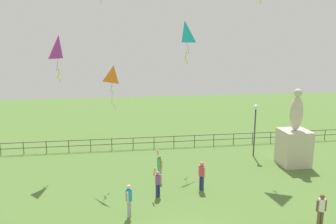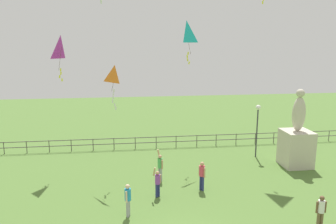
% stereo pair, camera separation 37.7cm
% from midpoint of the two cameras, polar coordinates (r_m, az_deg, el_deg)
% --- Properties ---
extents(statue_monument, '(1.88, 1.88, 5.35)m').
position_cam_midpoint_polar(statue_monument, '(24.53, 20.37, -4.77)').
color(statue_monument, beige).
rests_on(statue_monument, ground_plane).
extents(lamppost, '(0.36, 0.36, 3.93)m').
position_cam_midpoint_polar(lamppost, '(25.19, 14.31, -1.06)').
color(lamppost, '#38383D').
rests_on(lamppost, ground_plane).
extents(person_0, '(0.47, 0.31, 1.76)m').
position_cam_midpoint_polar(person_0, '(18.64, -2.35, -11.85)').
color(person_0, navy).
rests_on(person_0, ground_plane).
extents(person_2, '(0.31, 0.48, 1.67)m').
position_cam_midpoint_polar(person_2, '(16.80, -7.36, -14.45)').
color(person_2, '#99999E').
rests_on(person_2, ground_plane).
extents(person_3, '(0.32, 0.47, 1.72)m').
position_cam_midpoint_polar(person_3, '(19.48, 5.24, -10.48)').
color(person_3, navy).
rests_on(person_3, ground_plane).
extents(person_5, '(0.49, 0.30, 1.62)m').
position_cam_midpoint_polar(person_5, '(17.25, 24.16, -14.83)').
color(person_5, brown).
rests_on(person_5, ground_plane).
extents(person_6, '(0.34, 0.52, 1.96)m').
position_cam_midpoint_polar(person_6, '(20.63, -1.98, -9.15)').
color(person_6, '#99999E').
rests_on(person_6, ground_plane).
extents(kite_1, '(1.11, 0.95, 2.97)m').
position_cam_midpoint_polar(kite_1, '(23.68, 2.39, 13.37)').
color(kite_1, '#19B2B2').
extents(kite_2, '(0.87, 0.92, 2.97)m').
position_cam_midpoint_polar(kite_2, '(22.74, -18.57, 10.26)').
color(kite_2, '#B22DB2').
extents(kite_4, '(0.95, 1.13, 2.72)m').
position_cam_midpoint_polar(kite_4, '(20.28, -9.77, 6.16)').
color(kite_4, orange).
extents(waterfront_railing, '(36.01, 0.06, 0.95)m').
position_cam_midpoint_polar(waterfront_railing, '(26.82, -4.36, -4.96)').
color(waterfront_railing, '#4C4742').
rests_on(waterfront_railing, ground_plane).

